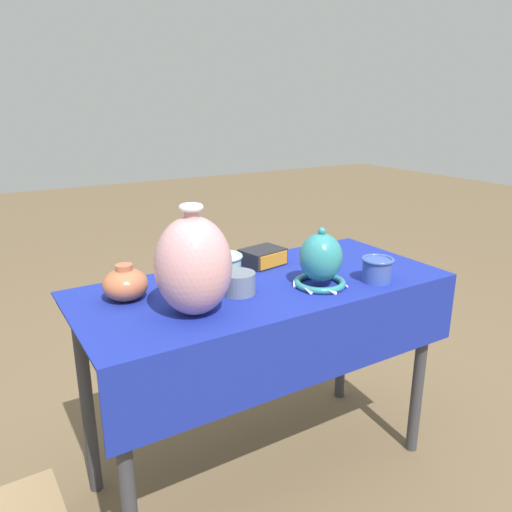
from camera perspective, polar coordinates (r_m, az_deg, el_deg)
ground_plane at (r=2.07m, az=0.72°, el=-22.95°), size 14.00×14.00×0.00m
display_table at (r=1.70m, az=1.10°, el=-6.04°), size 1.26×0.57×0.75m
vase_tall_bulbous at (r=1.41m, az=-7.17°, el=-1.06°), size 0.22×0.22×0.32m
vase_dome_bell at (r=1.64m, az=7.40°, el=-0.66°), size 0.18×0.19×0.20m
mosaic_tile_box at (r=1.86m, az=0.81°, el=-0.09°), size 0.17×0.14×0.06m
jar_round_terracotta at (r=1.58m, az=-14.71°, el=-3.10°), size 0.14×0.14×0.11m
cup_wide_cobalt at (r=1.73m, az=13.68°, el=-1.42°), size 0.11×0.11×0.08m
pot_squat_slate at (r=1.58m, az=-2.01°, el=-3.11°), size 0.11×0.11×0.07m
cup_wide_celadon at (r=1.73m, az=-3.73°, el=-1.02°), size 0.13×0.13×0.08m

